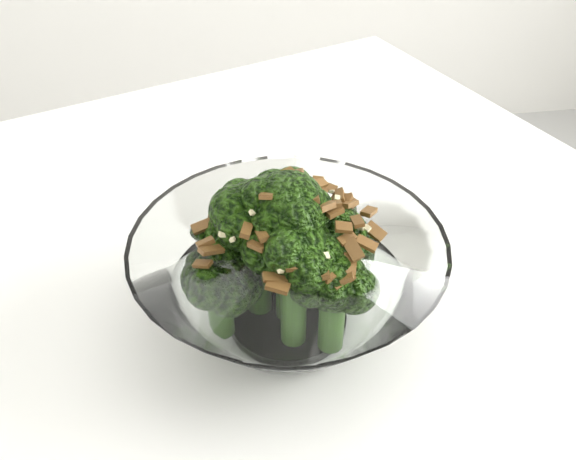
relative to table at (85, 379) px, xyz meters
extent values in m
cube|color=white|center=(0.00, 0.00, 0.05)|extent=(1.41, 1.17, 0.04)
cylinder|color=white|center=(0.39, 0.51, -0.33)|extent=(0.04, 0.04, 0.71)
cylinder|color=white|center=(0.18, -0.02, 0.07)|extent=(0.10, 0.10, 0.01)
cylinder|color=#2C5416|center=(0.14, -0.01, 0.11)|extent=(0.02, 0.02, 0.06)
sphere|color=#264D0E|center=(0.14, -0.01, 0.15)|extent=(0.05, 0.05, 0.05)
cylinder|color=#2C5416|center=(0.21, -0.06, 0.11)|extent=(0.02, 0.02, 0.06)
sphere|color=#264D0E|center=(0.21, -0.06, 0.15)|extent=(0.05, 0.05, 0.05)
cylinder|color=#2C5416|center=(0.22, -0.02, 0.11)|extent=(0.02, 0.02, 0.06)
sphere|color=#264D0E|center=(0.22, -0.02, 0.16)|extent=(0.05, 0.05, 0.05)
cylinder|color=#2C5416|center=(0.13, -0.04, 0.10)|extent=(0.02, 0.02, 0.04)
sphere|color=#264D0E|center=(0.13, -0.04, 0.14)|extent=(0.05, 0.05, 0.05)
cylinder|color=#2C5416|center=(0.16, -0.01, 0.12)|extent=(0.02, 0.02, 0.08)
sphere|color=#264D0E|center=(0.16, -0.01, 0.18)|extent=(0.06, 0.06, 0.06)
cylinder|color=#2C5416|center=(0.18, -0.02, 0.13)|extent=(0.02, 0.02, 0.09)
sphere|color=#264D0E|center=(0.18, -0.02, 0.19)|extent=(0.06, 0.06, 0.06)
cylinder|color=#2C5416|center=(0.23, 0.01, 0.10)|extent=(0.02, 0.02, 0.05)
sphere|color=#264D0E|center=(0.23, 0.01, 0.14)|extent=(0.04, 0.04, 0.04)
cylinder|color=#2C5416|center=(0.18, -0.05, 0.12)|extent=(0.02, 0.02, 0.08)
sphere|color=#264D0E|center=(0.18, -0.05, 0.17)|extent=(0.05, 0.05, 0.05)
cylinder|color=#2C5416|center=(0.19, 0.03, 0.10)|extent=(0.02, 0.02, 0.05)
sphere|color=#264D0E|center=(0.19, 0.03, 0.14)|extent=(0.04, 0.04, 0.04)
cube|color=brown|center=(0.16, -0.08, 0.17)|extent=(0.02, 0.01, 0.01)
cube|color=brown|center=(0.16, 0.02, 0.18)|extent=(0.01, 0.01, 0.01)
cube|color=brown|center=(0.16, -0.05, 0.19)|extent=(0.01, 0.02, 0.01)
cube|color=brown|center=(0.23, -0.01, 0.18)|extent=(0.02, 0.02, 0.01)
cube|color=brown|center=(0.23, -0.06, 0.17)|extent=(0.02, 0.02, 0.01)
cube|color=brown|center=(0.12, -0.01, 0.17)|extent=(0.02, 0.01, 0.01)
cube|color=brown|center=(0.16, -0.01, 0.20)|extent=(0.01, 0.02, 0.01)
cube|color=brown|center=(0.12, -0.04, 0.17)|extent=(0.02, 0.02, 0.01)
cube|color=brown|center=(0.21, 0.03, 0.17)|extent=(0.01, 0.02, 0.01)
cube|color=brown|center=(0.21, -0.04, 0.19)|extent=(0.01, 0.01, 0.01)
cube|color=brown|center=(0.25, -0.03, 0.17)|extent=(0.02, 0.02, 0.01)
cube|color=brown|center=(0.17, -0.03, 0.21)|extent=(0.01, 0.02, 0.01)
cube|color=brown|center=(0.21, -0.03, 0.20)|extent=(0.02, 0.01, 0.01)
cube|color=brown|center=(0.12, -0.05, 0.16)|extent=(0.02, 0.01, 0.01)
cube|color=brown|center=(0.22, 0.02, 0.17)|extent=(0.02, 0.01, 0.01)
cube|color=brown|center=(0.19, -0.06, 0.19)|extent=(0.02, 0.02, 0.00)
cube|color=brown|center=(0.20, -0.03, 0.20)|extent=(0.01, 0.02, 0.01)
cube|color=brown|center=(0.18, -0.07, 0.18)|extent=(0.01, 0.02, 0.01)
cube|color=brown|center=(0.22, -0.07, 0.17)|extent=(0.01, 0.02, 0.01)
cube|color=brown|center=(0.19, -0.01, 0.21)|extent=(0.02, 0.01, 0.01)
cube|color=brown|center=(0.21, 0.03, 0.17)|extent=(0.01, 0.02, 0.01)
cube|color=brown|center=(0.20, -0.08, 0.17)|extent=(0.01, 0.02, 0.01)
cube|color=brown|center=(0.18, -0.02, 0.21)|extent=(0.02, 0.01, 0.01)
cube|color=brown|center=(0.17, -0.08, 0.17)|extent=(0.02, 0.01, 0.01)
cube|color=brown|center=(0.15, -0.01, 0.19)|extent=(0.02, 0.01, 0.01)
cube|color=brown|center=(0.23, 0.00, 0.18)|extent=(0.02, 0.02, 0.01)
cube|color=brown|center=(0.16, -0.06, 0.19)|extent=(0.01, 0.02, 0.01)
cube|color=brown|center=(0.16, 0.03, 0.17)|extent=(0.02, 0.02, 0.00)
cube|color=brown|center=(0.20, -0.01, 0.20)|extent=(0.01, 0.01, 0.01)
cube|color=brown|center=(0.21, -0.08, 0.17)|extent=(0.02, 0.02, 0.01)
cube|color=brown|center=(0.20, -0.08, 0.17)|extent=(0.02, 0.02, 0.00)
cube|color=brown|center=(0.18, -0.04, 0.21)|extent=(0.01, 0.01, 0.01)
cube|color=brown|center=(0.12, -0.03, 0.17)|extent=(0.01, 0.01, 0.01)
cube|color=brown|center=(0.22, -0.05, 0.19)|extent=(0.01, 0.01, 0.01)
cube|color=brown|center=(0.23, 0.00, 0.17)|extent=(0.02, 0.01, 0.01)
cube|color=brown|center=(0.21, -0.08, 0.17)|extent=(0.01, 0.02, 0.01)
cube|color=brown|center=(0.22, -0.06, 0.18)|extent=(0.01, 0.02, 0.01)
cube|color=brown|center=(0.23, -0.04, 0.18)|extent=(0.01, 0.01, 0.01)
cube|color=brown|center=(0.14, -0.02, 0.18)|extent=(0.02, 0.02, 0.01)
cube|color=brown|center=(0.14, 0.00, 0.18)|extent=(0.01, 0.01, 0.01)
cube|color=brown|center=(0.21, -0.01, 0.20)|extent=(0.02, 0.02, 0.01)
cube|color=brown|center=(0.24, 0.00, 0.17)|extent=(0.01, 0.02, 0.01)
cube|color=brown|center=(0.21, -0.04, 0.20)|extent=(0.02, 0.02, 0.01)
cube|color=brown|center=(0.22, -0.05, 0.18)|extent=(0.02, 0.01, 0.01)
cube|color=brown|center=(0.25, -0.01, 0.17)|extent=(0.02, 0.02, 0.01)
cube|color=brown|center=(0.20, -0.01, 0.19)|extent=(0.02, 0.02, 0.01)
cube|color=brown|center=(0.15, -0.05, 0.19)|extent=(0.01, 0.02, 0.01)
cube|color=brown|center=(0.13, 0.01, 0.17)|extent=(0.02, 0.02, 0.01)
cube|color=brown|center=(0.18, -0.07, 0.18)|extent=(0.02, 0.01, 0.01)
cube|color=brown|center=(0.23, 0.00, 0.18)|extent=(0.01, 0.02, 0.01)
cube|color=brown|center=(0.19, 0.01, 0.20)|extent=(0.02, 0.01, 0.01)
cube|color=beige|center=(0.15, -0.02, 0.20)|extent=(0.01, 0.01, 0.00)
cube|color=beige|center=(0.21, 0.00, 0.20)|extent=(0.01, 0.00, 0.00)
cube|color=beige|center=(0.15, -0.03, 0.19)|extent=(0.01, 0.01, 0.01)
cube|color=beige|center=(0.15, -0.04, 0.20)|extent=(0.01, 0.01, 0.00)
cube|color=beige|center=(0.14, -0.05, 0.18)|extent=(0.01, 0.00, 0.00)
cube|color=beige|center=(0.24, -0.04, 0.18)|extent=(0.01, 0.01, 0.01)
cube|color=beige|center=(0.13, -0.04, 0.18)|extent=(0.01, 0.01, 0.01)
cube|color=beige|center=(0.14, -0.03, 0.19)|extent=(0.01, 0.01, 0.01)
cube|color=beige|center=(0.20, -0.01, 0.20)|extent=(0.01, 0.01, 0.01)
cube|color=beige|center=(0.15, 0.01, 0.18)|extent=(0.01, 0.01, 0.01)
cube|color=beige|center=(0.23, -0.04, 0.18)|extent=(0.01, 0.01, 0.01)
cube|color=beige|center=(0.22, 0.00, 0.18)|extent=(0.00, 0.01, 0.00)
cube|color=beige|center=(0.20, -0.07, 0.18)|extent=(0.01, 0.01, 0.01)
cube|color=beige|center=(0.17, -0.03, 0.21)|extent=(0.00, 0.00, 0.00)
cube|color=beige|center=(0.17, -0.08, 0.18)|extent=(0.01, 0.01, 0.01)
cube|color=beige|center=(0.22, -0.02, 0.19)|extent=(0.01, 0.01, 0.00)
camera|label=1|loc=(0.12, -0.40, 0.47)|focal=40.00mm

